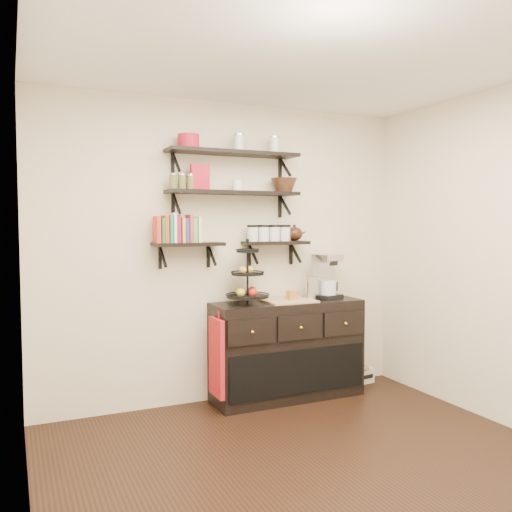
# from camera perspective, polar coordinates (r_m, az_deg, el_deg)

# --- Properties ---
(floor) EXTENTS (3.50, 3.50, 0.00)m
(floor) POSITION_cam_1_polar(r_m,az_deg,el_deg) (3.75, 7.82, -22.11)
(floor) COLOR black
(floor) RESTS_ON ground
(ceiling) EXTENTS (3.50, 3.50, 0.02)m
(ceiling) POSITION_cam_1_polar(r_m,az_deg,el_deg) (3.55, 8.20, 21.22)
(ceiling) COLOR white
(ceiling) RESTS_ON back_wall
(back_wall) EXTENTS (3.50, 0.02, 2.70)m
(back_wall) POSITION_cam_1_polar(r_m,az_deg,el_deg) (4.95, -2.92, 0.40)
(back_wall) COLOR beige
(back_wall) RESTS_ON ground
(left_wall) EXTENTS (0.02, 3.50, 2.70)m
(left_wall) POSITION_cam_1_polar(r_m,az_deg,el_deg) (2.86, -23.06, -2.14)
(left_wall) COLOR beige
(left_wall) RESTS_ON ground
(shelf_top) EXTENTS (1.20, 0.27, 0.23)m
(shelf_top) POSITION_cam_1_polar(r_m,az_deg,el_deg) (4.86, -2.38, 10.75)
(shelf_top) COLOR black
(shelf_top) RESTS_ON back_wall
(shelf_mid) EXTENTS (1.20, 0.27, 0.23)m
(shelf_mid) POSITION_cam_1_polar(r_m,az_deg,el_deg) (4.83, -2.37, 6.63)
(shelf_mid) COLOR black
(shelf_mid) RESTS_ON back_wall
(shelf_low_left) EXTENTS (0.60, 0.25, 0.23)m
(shelf_low_left) POSITION_cam_1_polar(r_m,az_deg,el_deg) (4.70, -7.17, 1.16)
(shelf_low_left) COLOR black
(shelf_low_left) RESTS_ON back_wall
(shelf_low_right) EXTENTS (0.60, 0.25, 0.23)m
(shelf_low_right) POSITION_cam_1_polar(r_m,az_deg,el_deg) (5.01, 2.04, 1.33)
(shelf_low_right) COLOR black
(shelf_low_right) RESTS_ON back_wall
(cookbooks) EXTENTS (0.40, 0.15, 0.26)m
(cookbooks) POSITION_cam_1_polar(r_m,az_deg,el_deg) (4.67, -7.95, 2.83)
(cookbooks) COLOR red
(cookbooks) RESTS_ON shelf_low_left
(glass_canisters) EXTENTS (0.43, 0.10, 0.13)m
(glass_canisters) POSITION_cam_1_polar(r_m,az_deg,el_deg) (4.98, 1.38, 2.32)
(glass_canisters) COLOR silver
(glass_canisters) RESTS_ON shelf_low_right
(sideboard) EXTENTS (1.40, 0.50, 0.92)m
(sideboard) POSITION_cam_1_polar(r_m,az_deg,el_deg) (5.07, 3.31, -9.79)
(sideboard) COLOR black
(sideboard) RESTS_ON floor
(fruit_stand) EXTENTS (0.38, 0.38, 0.55)m
(fruit_stand) POSITION_cam_1_polar(r_m,az_deg,el_deg) (4.80, -0.88, -2.80)
(fruit_stand) COLOR black
(fruit_stand) RESTS_ON sideboard
(candle) EXTENTS (0.08, 0.08, 0.08)m
(candle) POSITION_cam_1_polar(r_m,az_deg,el_deg) (5.00, 3.81, -4.11)
(candle) COLOR #A45F26
(candle) RESTS_ON sideboard
(coffee_maker) EXTENTS (0.27, 0.27, 0.42)m
(coffee_maker) POSITION_cam_1_polar(r_m,az_deg,el_deg) (5.20, 7.37, -2.24)
(coffee_maker) COLOR black
(coffee_maker) RESTS_ON sideboard
(thermal_carafe) EXTENTS (0.11, 0.11, 0.22)m
(thermal_carafe) POSITION_cam_1_polar(r_m,az_deg,el_deg) (5.07, 5.82, -3.40)
(thermal_carafe) COLOR silver
(thermal_carafe) RESTS_ON sideboard
(apron) EXTENTS (0.04, 0.29, 0.67)m
(apron) POSITION_cam_1_polar(r_m,az_deg,el_deg) (4.69, -4.17, -10.60)
(apron) COLOR #AD1712
(apron) RESTS_ON sideboard
(radio) EXTENTS (0.31, 0.22, 0.17)m
(radio) POSITION_cam_1_polar(r_m,az_deg,el_deg) (5.69, 10.85, -12.18)
(radio) COLOR silver
(radio) RESTS_ON floor
(recipe_box) EXTENTS (0.16, 0.07, 0.22)m
(recipe_box) POSITION_cam_1_polar(r_m,az_deg,el_deg) (4.73, -5.92, 8.24)
(recipe_box) COLOR #B4142B
(recipe_box) RESTS_ON shelf_mid
(walnut_bowl) EXTENTS (0.24, 0.24, 0.13)m
(walnut_bowl) POSITION_cam_1_polar(r_m,az_deg,el_deg) (5.04, 2.96, 7.44)
(walnut_bowl) COLOR black
(walnut_bowl) RESTS_ON shelf_mid
(ramekins) EXTENTS (0.09, 0.09, 0.10)m
(ramekins) POSITION_cam_1_polar(r_m,az_deg,el_deg) (4.84, -2.01, 7.41)
(ramekins) COLOR white
(ramekins) RESTS_ON shelf_mid
(teapot) EXTENTS (0.22, 0.17, 0.15)m
(teapot) POSITION_cam_1_polar(r_m,az_deg,el_deg) (5.10, 4.07, 2.47)
(teapot) COLOR black
(teapot) RESTS_ON shelf_low_right
(red_pot) EXTENTS (0.18, 0.18, 0.12)m
(red_pot) POSITION_cam_1_polar(r_m,az_deg,el_deg) (4.73, -7.11, 11.89)
(red_pot) COLOR #B4142B
(red_pot) RESTS_ON shelf_top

